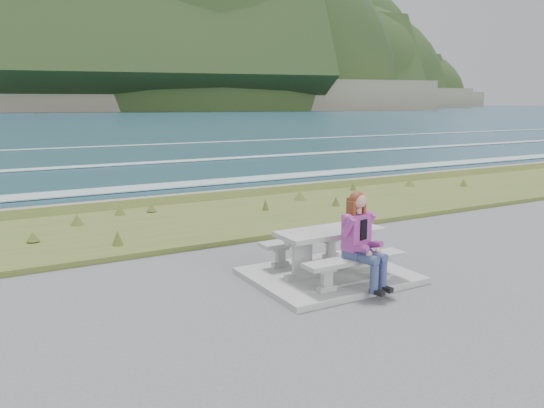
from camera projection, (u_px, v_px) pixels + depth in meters
name	position (u px, v px, depth m)	size (l,w,h in m)	color
concrete_slab	(329.00, 276.00, 8.96)	(2.60, 2.10, 0.10)	gray
picnic_table	(329.00, 239.00, 8.84)	(1.80, 0.75, 0.75)	gray
bench_landward	(355.00, 264.00, 8.28)	(1.80, 0.35, 0.45)	gray
bench_seaward	(306.00, 243.00, 9.48)	(1.80, 0.35, 0.45)	gray
grass_verge	(212.00, 222.00, 13.24)	(160.00, 4.50, 0.22)	#3B531F
shore_drop	(173.00, 203.00, 15.71)	(160.00, 0.80, 2.20)	#6A6450
ocean	(75.00, 184.00, 30.72)	(1600.00, 1600.00, 0.09)	navy
headland_range	(235.00, 94.00, 439.35)	(729.83, 363.95, 228.18)	#6A6450
seated_woman	(364.00, 253.00, 8.15)	(0.58, 0.83, 1.49)	navy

